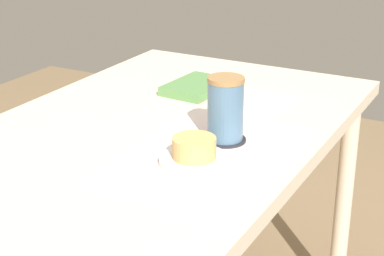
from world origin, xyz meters
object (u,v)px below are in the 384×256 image
(coffee_mug, at_px, (226,108))
(small_book, at_px, (196,87))
(pastry_plate, at_px, (194,160))
(pastry, at_px, (194,148))
(dining_table, at_px, (150,161))

(coffee_mug, distance_m, small_book, 0.36)
(pastry_plate, xyz_separation_m, pastry, (0.00, 0.00, 0.03))
(dining_table, xyz_separation_m, pastry, (-0.12, -0.18, 0.11))
(dining_table, xyz_separation_m, pastry_plate, (-0.12, -0.18, 0.09))
(coffee_mug, bearing_deg, small_book, 37.99)
(pastry, height_order, small_book, pastry)
(dining_table, bearing_deg, coffee_mug, -83.85)
(pastry, bearing_deg, small_book, 27.42)
(pastry_plate, distance_m, pastry, 0.03)
(coffee_mug, bearing_deg, dining_table, 96.15)
(pastry_plate, xyz_separation_m, small_book, (0.42, 0.22, 0.00))
(pastry_plate, height_order, pastry, pastry)
(coffee_mug, height_order, small_book, coffee_mug)
(dining_table, xyz_separation_m, small_book, (0.30, 0.04, 0.09))
(pastry, distance_m, coffee_mug, 0.14)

